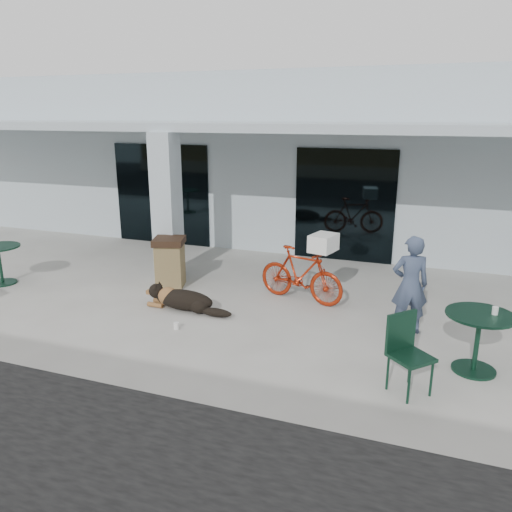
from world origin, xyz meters
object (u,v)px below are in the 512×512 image
at_px(dog, 184,299).
at_px(cafe_table_far, 477,343).
at_px(cafe_table_near, 0,265).
at_px(cafe_chair_far_a, 411,356).
at_px(bicycle, 301,274).
at_px(person, 410,285).
at_px(trash_receptacle, 170,262).

relative_size(dog, cafe_table_far, 1.43).
relative_size(cafe_table_near, cafe_chair_far_a, 0.85).
relative_size(bicycle, dog, 1.34).
bearing_deg(dog, cafe_table_far, -5.89).
relative_size(dog, cafe_table_near, 1.50).
height_order(cafe_table_near, cafe_table_far, cafe_table_far).
bearing_deg(cafe_chair_far_a, person, 47.32).
height_order(cafe_chair_far_a, trash_receptacle, cafe_chair_far_a).
xyz_separation_m(bicycle, cafe_table_near, (-6.22, -1.19, -0.12)).
relative_size(bicycle, cafe_table_far, 1.92).
bearing_deg(cafe_table_far, cafe_chair_far_a, -132.36).
bearing_deg(dog, cafe_chair_far_a, -19.31).
bearing_deg(cafe_table_near, bicycle, 10.88).
xyz_separation_m(dog, trash_receptacle, (-0.90, 1.10, 0.30)).
relative_size(bicycle, trash_receptacle, 1.70).
relative_size(cafe_table_near, trash_receptacle, 0.85).
bearing_deg(cafe_chair_far_a, bicycle, 81.37).
relative_size(person, trash_receptacle, 1.58).
bearing_deg(person, bicycle, -39.65).
height_order(bicycle, person, person).
height_order(cafe_table_far, person, person).
bearing_deg(person, cafe_chair_far_a, 76.09).
bearing_deg(person, cafe_table_far, 115.05).
distance_m(cafe_table_far, person, 1.48).
bearing_deg(bicycle, cafe_chair_far_a, -127.32).
relative_size(bicycle, cafe_table_near, 2.00).
bearing_deg(dog, cafe_table_near, -178.71).
bearing_deg(bicycle, cafe_table_near, 114.97).
distance_m(cafe_table_near, cafe_chair_far_a, 8.53).
distance_m(bicycle, cafe_chair_far_a, 3.49).
relative_size(dog, person, 0.81).
bearing_deg(cafe_table_near, cafe_chair_far_a, -10.36).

